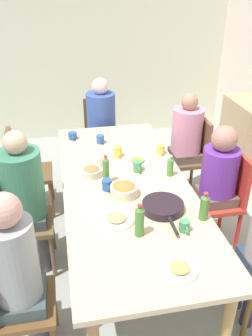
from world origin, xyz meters
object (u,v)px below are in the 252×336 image
Objects in this scene: chair_1 at (7,299)px; chair_5 at (23,169)px; chair_2 at (17,218)px; side_cabinet at (248,137)px; person_2 at (24,191)px; bottle_0 at (204,207)px; bottle_2 at (139,221)px; plate_0 at (117,219)px; dining_table at (126,191)px; chair_3 at (225,194)px; cup_5 at (100,139)px; bowl_1 at (124,189)px; person_1 at (17,269)px; cup_0 at (73,136)px; cup_1 at (184,226)px; plate_1 at (137,161)px; serving_pan at (163,207)px; person_0 at (186,137)px; chair_0 at (192,153)px; cup_2 at (161,150)px; cup_6 at (107,185)px; person_3 at (218,176)px; plate_2 at (180,269)px; chair_6 at (101,131)px; cup_3 at (138,167)px; bottle_1 at (170,166)px; person_6 at (101,118)px; cup_4 at (98,161)px; bowl_0 at (92,171)px.

chair_1 and chair_5 have the same top height.
chair_2 and side_cabinet have the same top height.
person_2 reaches higher than bottle_0.
chair_2 is at bearing -126.73° from bottle_2.
side_cabinet is at bearing 131.26° from plate_0.
chair_3 is (0.00, 0.89, -0.15)m from dining_table.
bottle_0 is 2.24m from side_cabinet.
chair_1 is 1.84m from cup_5.
person_1 is at bearing -48.33° from bowl_1.
bottle_0 is at bearing 27.88° from cup_0.
bottle_0 is 0.90× the size of bottle_2.
chair_2 is 8.35× the size of cup_1.
plate_1 is at bearing 156.40° from bowl_1.
person_1 reaches higher than serving_pan.
person_0 is 9.53× the size of cup_0.
chair_0 is at bearing 132.77° from chair_1.
chair_3 reaches higher than cup_2.
dining_table is 0.20m from cup_6.
serving_pan is (0.40, -0.60, 0.05)m from person_3.
chair_0 is 4.18× the size of plate_2.
chair_0 is 1.37m from bowl_1.
cup_3 is at bearing 5.49° from chair_6.
bottle_1 is at bearing -99.61° from person_3.
person_6 is 9.61× the size of cup_0.
cup_4 is 1.01m from bottle_2.
cup_0 reaches higher than plate_1.
person_6 is (-0.70, -0.89, 0.21)m from chair_0.
cup_2 is at bearing 75.11° from chair_5.
bowl_0 is at bearing -142.67° from serving_pan.
chair_1 is 4.19× the size of bowl_1.
cup_5 is at bearing 170.07° from cup_4.
person_6 is 6.33× the size of bottle_1.
dining_table is 1.14m from person_0.
cup_4 is (-0.36, 0.70, 0.25)m from chair_2.
serving_pan is at bearing 13.58° from cup_5.
bowl_1 is 1.14× the size of bottle_1.
chair_6 is at bearing -173.28° from cup_1.
bottle_1 reaches higher than cup_5.
bottle_1 reaches higher than cup_0.
side_cabinet is at bearing 119.21° from cup_2.
bottle_0 is (1.37, 0.54, 0.06)m from cup_5.
person_6 reaches higher than plate_1.
cup_5 is at bearing 139.62° from person_2.
chair_2 is 1.00× the size of chair_5.
chair_0 is 0.72× the size of person_1.
cup_2 is at bearing 109.83° from chair_2.
person_6 reaches higher than cup_6.
serving_pan is (-0.59, 0.07, 0.02)m from plate_2.
person_3 is 1.88m from chair_5.
person_6 reaches higher than cup_4.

